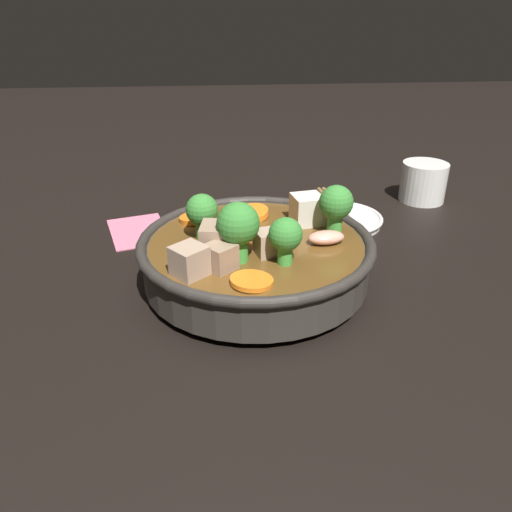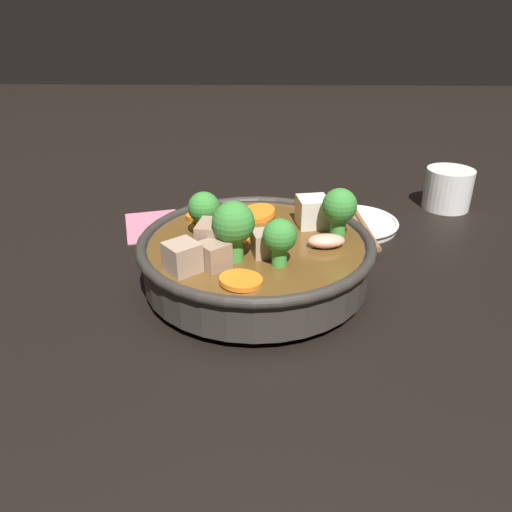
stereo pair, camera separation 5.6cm
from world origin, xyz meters
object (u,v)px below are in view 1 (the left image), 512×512
stirfry_bowl (256,253)px  chopsticks_pair (341,213)px  side_saucer (341,219)px  tea_cup (423,182)px

stirfry_bowl → chopsticks_pair: stirfry_bowl is taller
side_saucer → tea_cup: size_ratio=1.68×
tea_cup → chopsticks_pair: size_ratio=0.34×
stirfry_bowl → chopsticks_pair: bearing=139.5°
side_saucer → tea_cup: 0.18m
stirfry_bowl → side_saucer: stirfry_bowl is taller
side_saucer → chopsticks_pair: bearing=180.0°
stirfry_bowl → chopsticks_pair: size_ratio=1.26×
stirfry_bowl → tea_cup: bearing=129.9°
side_saucer → tea_cup: (-0.08, 0.15, 0.03)m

